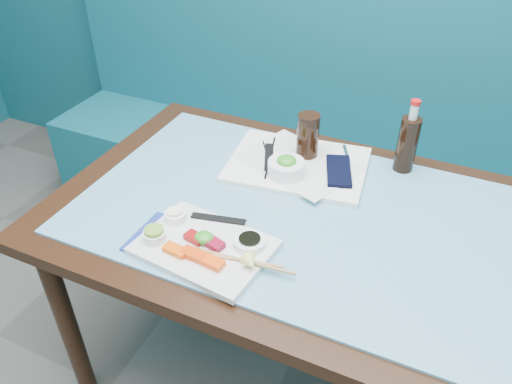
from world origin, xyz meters
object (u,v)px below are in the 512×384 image
at_px(cola_bottle_body, 407,145).
at_px(serving_tray, 297,165).
at_px(booth_bench, 359,172).
at_px(seaweed_bowl, 286,168).
at_px(blue_napkin, 166,239).
at_px(cola_glass, 308,136).
at_px(sashimi_plate, 204,247).
at_px(dining_table, 295,234).

bearing_deg(cola_bottle_body, serving_tray, -157.12).
height_order(booth_bench, seaweed_bowl, booth_bench).
bearing_deg(blue_napkin, cola_glass, 69.25).
relative_size(serving_tray, cola_glass, 2.96).
xyz_separation_m(booth_bench, sashimi_plate, (-0.16, -1.09, 0.39)).
bearing_deg(blue_napkin, serving_tray, 68.11).
bearing_deg(serving_tray, dining_table, -76.74).
xyz_separation_m(booth_bench, cola_bottle_body, (0.23, -0.50, 0.47)).
bearing_deg(seaweed_bowl, blue_napkin, -114.34).
height_order(sashimi_plate, cola_bottle_body, cola_bottle_body).
bearing_deg(cola_glass, serving_tray, -100.30).
height_order(dining_table, sashimi_plate, sashimi_plate).
bearing_deg(cola_bottle_body, seaweed_bowl, -147.16).
distance_m(sashimi_plate, serving_tray, 0.47).
relative_size(booth_bench, dining_table, 2.14).
bearing_deg(seaweed_bowl, booth_bench, 82.88).
relative_size(booth_bench, cola_bottle_body, 16.94).
height_order(serving_tray, cola_bottle_body, cola_bottle_body).
xyz_separation_m(sashimi_plate, seaweed_bowl, (0.07, 0.39, 0.03)).
bearing_deg(sashimi_plate, cola_bottle_body, 63.31).
xyz_separation_m(dining_table, serving_tray, (-0.08, 0.21, 0.10)).
bearing_deg(booth_bench, cola_glass, -96.76).
relative_size(booth_bench, serving_tray, 7.01).
xyz_separation_m(serving_tray, blue_napkin, (-0.19, -0.47, -0.00)).
distance_m(booth_bench, sashimi_plate, 1.17).
xyz_separation_m(serving_tray, cola_glass, (0.01, 0.05, 0.08)).
distance_m(booth_bench, dining_table, 0.89).
xyz_separation_m(booth_bench, serving_tray, (-0.08, -0.63, 0.39)).
height_order(sashimi_plate, cola_glass, cola_glass).
bearing_deg(seaweed_bowl, cola_glass, 81.25).
height_order(dining_table, cola_glass, cola_glass).
relative_size(serving_tray, seaweed_bowl, 3.79).
distance_m(booth_bench, seaweed_bowl, 0.83).
bearing_deg(cola_glass, dining_table, -75.56).
bearing_deg(cola_bottle_body, booth_bench, 114.56).
bearing_deg(dining_table, cola_bottle_body, 56.00).
bearing_deg(seaweed_bowl, serving_tray, 82.41).
distance_m(serving_tray, cola_bottle_body, 0.34).
distance_m(dining_table, cola_bottle_body, 0.45).
distance_m(seaweed_bowl, blue_napkin, 0.44).
height_order(booth_bench, sashimi_plate, booth_bench).
bearing_deg(booth_bench, blue_napkin, -103.66).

